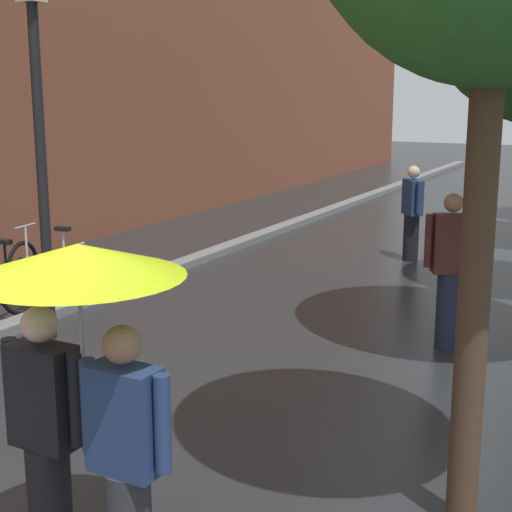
{
  "coord_description": "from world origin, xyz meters",
  "views": [
    {
      "loc": [
        3.46,
        -2.32,
        2.84
      ],
      "look_at": [
        0.31,
        3.78,
        1.35
      ],
      "focal_mm": 53.76,
      "sensor_mm": 36.0,
      "label": 1
    }
  ],
  "objects_px": {
    "pedestrian_walking_midground": "(412,213)",
    "pedestrian_walking_far": "(450,270)",
    "couple_under_umbrella": "(81,360)",
    "street_lamp_post": "(39,131)",
    "parked_bicycle_3": "(53,266)"
  },
  "relations": [
    {
      "from": "pedestrian_walking_midground",
      "to": "pedestrian_walking_far",
      "type": "bearing_deg",
      "value": -68.87
    },
    {
      "from": "parked_bicycle_3",
      "to": "pedestrian_walking_far",
      "type": "bearing_deg",
      "value": 1.24
    },
    {
      "from": "parked_bicycle_3",
      "to": "street_lamp_post",
      "type": "bearing_deg",
      "value": -48.93
    },
    {
      "from": "couple_under_umbrella",
      "to": "pedestrian_walking_midground",
      "type": "xyz_separation_m",
      "value": [
        -0.82,
        9.43,
        -0.57
      ]
    },
    {
      "from": "pedestrian_walking_far",
      "to": "street_lamp_post",
      "type": "bearing_deg",
      "value": -157.08
    },
    {
      "from": "pedestrian_walking_far",
      "to": "parked_bicycle_3",
      "type": "bearing_deg",
      "value": -178.76
    },
    {
      "from": "parked_bicycle_3",
      "to": "couple_under_umbrella",
      "type": "xyz_separation_m",
      "value": [
        4.81,
        -5.05,
        1.01
      ]
    },
    {
      "from": "pedestrian_walking_far",
      "to": "couple_under_umbrella",
      "type": "bearing_deg",
      "value": -99.03
    },
    {
      "from": "parked_bicycle_3",
      "to": "pedestrian_walking_far",
      "type": "height_order",
      "value": "pedestrian_walking_far"
    },
    {
      "from": "street_lamp_post",
      "to": "pedestrian_walking_far",
      "type": "bearing_deg",
      "value": 22.92
    },
    {
      "from": "pedestrian_walking_midground",
      "to": "pedestrian_walking_far",
      "type": "xyz_separation_m",
      "value": [
        1.65,
        -4.26,
        0.08
      ]
    },
    {
      "from": "parked_bicycle_3",
      "to": "pedestrian_walking_midground",
      "type": "distance_m",
      "value": 5.94
    },
    {
      "from": "street_lamp_post",
      "to": "pedestrian_walking_midground",
      "type": "bearing_deg",
      "value": 67.13
    },
    {
      "from": "couple_under_umbrella",
      "to": "pedestrian_walking_far",
      "type": "height_order",
      "value": "couple_under_umbrella"
    },
    {
      "from": "parked_bicycle_3",
      "to": "pedestrian_walking_far",
      "type": "distance_m",
      "value": 5.65
    }
  ]
}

